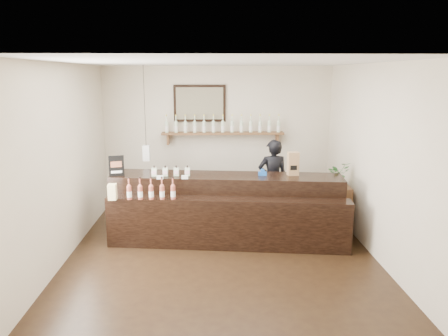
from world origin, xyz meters
name	(u,v)px	position (x,y,z in m)	size (l,w,h in m)	color
ground	(221,253)	(0.00, 0.00, 0.00)	(5.00, 5.00, 0.00)	black
room_shell	(221,141)	(0.00, 0.00, 1.70)	(5.00, 5.00, 5.00)	beige
back_wall_decor	(210,120)	(-0.14, 2.37, 1.75)	(2.66, 0.96, 1.69)	brown
counter	(226,210)	(0.10, 0.56, 0.49)	(3.78, 1.42, 1.21)	black
promo_sign	(116,166)	(-1.65, 0.68, 1.21)	(0.23, 0.09, 0.33)	black
paper_bag	(293,164)	(1.18, 0.66, 1.23)	(0.18, 0.14, 0.38)	olive
tape_dispenser	(262,173)	(0.69, 0.65, 1.08)	(0.13, 0.05, 0.11)	blue
side_cabinet	(336,208)	(2.00, 0.92, 0.39)	(0.42, 0.56, 0.79)	brown
potted_plant	(338,174)	(2.00, 0.92, 1.00)	(0.37, 0.32, 0.41)	#296127
shopkeeper	(273,175)	(0.99, 1.55, 0.84)	(0.62, 0.40, 1.69)	black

